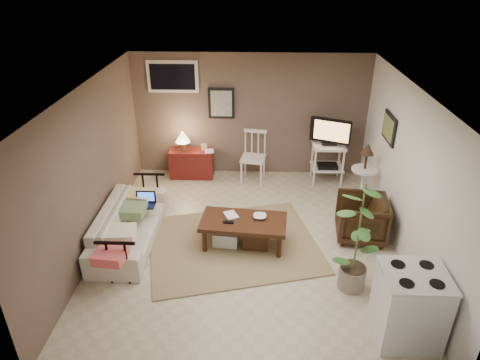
{
  "coord_description": "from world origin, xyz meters",
  "views": [
    {
      "loc": [
        0.09,
        -5.42,
        3.9
      ],
      "look_at": [
        -0.12,
        0.35,
        0.91
      ],
      "focal_mm": 32.0,
      "sensor_mm": 36.0,
      "label": 1
    }
  ],
  "objects_px": {
    "sofa": "(128,219)",
    "side_table": "(365,168)",
    "potted_plant": "(358,234)",
    "coffee_table": "(243,231)",
    "armchair": "(361,216)",
    "tv_stand": "(329,149)",
    "red_console": "(191,161)",
    "stove": "(409,306)",
    "spindle_chair": "(253,158)"
  },
  "relations": [
    {
      "from": "sofa",
      "to": "side_table",
      "type": "distance_m",
      "value": 3.99
    },
    {
      "from": "armchair",
      "to": "potted_plant",
      "type": "distance_m",
      "value": 1.31
    },
    {
      "from": "red_console",
      "to": "potted_plant",
      "type": "bearing_deg",
      "value": -51.12
    },
    {
      "from": "tv_stand",
      "to": "potted_plant",
      "type": "relative_size",
      "value": 0.81
    },
    {
      "from": "coffee_table",
      "to": "tv_stand",
      "type": "distance_m",
      "value": 2.72
    },
    {
      "from": "potted_plant",
      "to": "stove",
      "type": "bearing_deg",
      "value": -61.5
    },
    {
      "from": "coffee_table",
      "to": "sofa",
      "type": "bearing_deg",
      "value": 177.79
    },
    {
      "from": "side_table",
      "to": "potted_plant",
      "type": "distance_m",
      "value": 2.25
    },
    {
      "from": "spindle_chair",
      "to": "armchair",
      "type": "bearing_deg",
      "value": -48.59
    },
    {
      "from": "coffee_table",
      "to": "tv_stand",
      "type": "relative_size",
      "value": 1.03
    },
    {
      "from": "side_table",
      "to": "potted_plant",
      "type": "height_order",
      "value": "potted_plant"
    },
    {
      "from": "spindle_chair",
      "to": "stove",
      "type": "relative_size",
      "value": 1.08
    },
    {
      "from": "stove",
      "to": "sofa",
      "type": "bearing_deg",
      "value": 154.22
    },
    {
      "from": "side_table",
      "to": "potted_plant",
      "type": "xyz_separation_m",
      "value": [
        -0.58,
        -2.17,
        0.11
      ]
    },
    {
      "from": "red_console",
      "to": "tv_stand",
      "type": "relative_size",
      "value": 0.77
    },
    {
      "from": "tv_stand",
      "to": "potted_plant",
      "type": "bearing_deg",
      "value": -91.82
    },
    {
      "from": "tv_stand",
      "to": "armchair",
      "type": "relative_size",
      "value": 1.71
    },
    {
      "from": "potted_plant",
      "to": "red_console",
      "type": "bearing_deg",
      "value": 128.88
    },
    {
      "from": "red_console",
      "to": "armchair",
      "type": "relative_size",
      "value": 1.31
    },
    {
      "from": "red_console",
      "to": "potted_plant",
      "type": "height_order",
      "value": "potted_plant"
    },
    {
      "from": "coffee_table",
      "to": "stove",
      "type": "relative_size",
      "value": 1.45
    },
    {
      "from": "spindle_chair",
      "to": "tv_stand",
      "type": "relative_size",
      "value": 0.77
    },
    {
      "from": "sofa",
      "to": "armchair",
      "type": "xyz_separation_m",
      "value": [
        3.56,
        0.23,
        -0.02
      ]
    },
    {
      "from": "armchair",
      "to": "tv_stand",
      "type": "bearing_deg",
      "value": -166.44
    },
    {
      "from": "sofa",
      "to": "spindle_chair",
      "type": "relative_size",
      "value": 2.04
    },
    {
      "from": "coffee_table",
      "to": "armchair",
      "type": "height_order",
      "value": "armchair"
    },
    {
      "from": "sofa",
      "to": "red_console",
      "type": "height_order",
      "value": "red_console"
    },
    {
      "from": "spindle_chair",
      "to": "armchair",
      "type": "xyz_separation_m",
      "value": [
        1.68,
        -1.91,
        -0.09
      ]
    },
    {
      "from": "side_table",
      "to": "stove",
      "type": "relative_size",
      "value": 1.29
    },
    {
      "from": "red_console",
      "to": "potted_plant",
      "type": "distance_m",
      "value": 4.12
    },
    {
      "from": "sofa",
      "to": "potted_plant",
      "type": "bearing_deg",
      "value": -106.43
    },
    {
      "from": "red_console",
      "to": "spindle_chair",
      "type": "height_order",
      "value": "spindle_chair"
    },
    {
      "from": "stove",
      "to": "armchair",
      "type": "bearing_deg",
      "value": 92.7
    },
    {
      "from": "coffee_table",
      "to": "armchair",
      "type": "distance_m",
      "value": 1.84
    },
    {
      "from": "coffee_table",
      "to": "stove",
      "type": "xyz_separation_m",
      "value": [
        1.91,
        -1.7,
        0.19
      ]
    },
    {
      "from": "sofa",
      "to": "stove",
      "type": "bearing_deg",
      "value": -115.78
    },
    {
      "from": "side_table",
      "to": "potted_plant",
      "type": "bearing_deg",
      "value": -104.92
    },
    {
      "from": "coffee_table",
      "to": "side_table",
      "type": "bearing_deg",
      "value": 32.3
    },
    {
      "from": "tv_stand",
      "to": "side_table",
      "type": "xyz_separation_m",
      "value": [
        0.48,
        -0.89,
        0.05
      ]
    },
    {
      "from": "sofa",
      "to": "stove",
      "type": "relative_size",
      "value": 2.2
    },
    {
      "from": "armchair",
      "to": "red_console",
      "type": "bearing_deg",
      "value": -118.65
    },
    {
      "from": "red_console",
      "to": "spindle_chair",
      "type": "xyz_separation_m",
      "value": [
        1.23,
        -0.1,
        0.12
      ]
    },
    {
      "from": "spindle_chair",
      "to": "armchair",
      "type": "relative_size",
      "value": 1.32
    },
    {
      "from": "tv_stand",
      "to": "side_table",
      "type": "relative_size",
      "value": 1.09
    },
    {
      "from": "coffee_table",
      "to": "spindle_chair",
      "type": "xyz_separation_m",
      "value": [
        0.13,
        2.2,
        0.2
      ]
    },
    {
      "from": "red_console",
      "to": "potted_plant",
      "type": "xyz_separation_m",
      "value": [
        2.57,
        -3.19,
        0.5
      ]
    },
    {
      "from": "potted_plant",
      "to": "coffee_table",
      "type": "bearing_deg",
      "value": 149.06
    },
    {
      "from": "potted_plant",
      "to": "stove",
      "type": "distance_m",
      "value": 1.01
    },
    {
      "from": "side_table",
      "to": "armchair",
      "type": "height_order",
      "value": "side_table"
    },
    {
      "from": "red_console",
      "to": "spindle_chair",
      "type": "bearing_deg",
      "value": -4.8
    }
  ]
}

